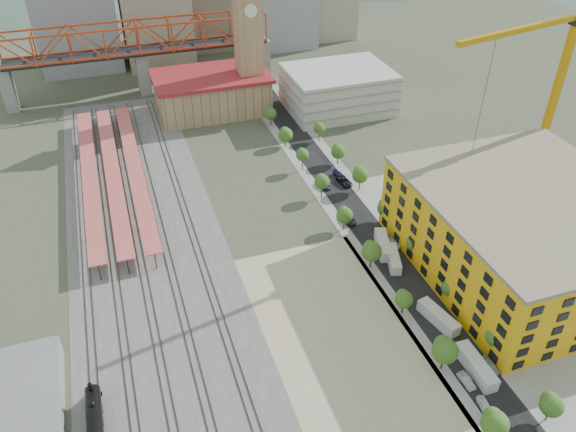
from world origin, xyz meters
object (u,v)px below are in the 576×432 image
object	(u,v)px
site_trailer_c	(393,259)
car_0	(485,406)
construction_building	(526,232)
site_trailer_b	(438,317)
clock_tower	(248,25)
tower_crane	(553,74)
site_trailer_a	(476,366)
site_trailer_d	(383,245)

from	to	relation	value
site_trailer_c	car_0	distance (m)	39.66
construction_building	site_trailer_b	world-z (taller)	construction_building
clock_tower	car_0	bearing A→B (deg)	-87.80
tower_crane	site_trailer_a	distance (m)	73.55
site_trailer_b	site_trailer_c	bearing A→B (deg)	77.11
clock_tower	site_trailer_a	distance (m)	125.78
construction_building	site_trailer_d	size ratio (longest dim) A/B	5.08
tower_crane	car_0	size ratio (longest dim) A/B	13.12
site_trailer_c	site_trailer_d	distance (m)	5.20
site_trailer_c	clock_tower	bearing A→B (deg)	113.07
clock_tower	tower_crane	distance (m)	92.31
tower_crane	site_trailer_a	xyz separation A→B (m)	(-45.97, -47.77, -31.84)
tower_crane	site_trailer_d	size ratio (longest dim) A/B	5.41
site_trailer_d	car_0	distance (m)	44.85
tower_crane	site_trailer_a	size ratio (longest dim) A/B	5.23
site_trailer_a	car_0	bearing A→B (deg)	-111.73
clock_tower	construction_building	xyz separation A→B (m)	(34.00, -99.99, -19.29)
clock_tower	site_trailer_b	world-z (taller)	clock_tower
site_trailer_a	construction_building	bearing A→B (deg)	41.41
tower_crane	site_trailer_d	distance (m)	56.90
site_trailer_d	site_trailer_a	bearing A→B (deg)	-73.02
clock_tower	site_trailer_b	xyz separation A→B (m)	(8.00, -109.59, -27.36)
clock_tower	car_0	xyz separation A→B (m)	(5.00, -129.86, -28.00)
construction_building	site_trailer_b	size ratio (longest dim) A/B	5.18
site_trailer_b	site_trailer_c	distance (m)	19.28
car_0	tower_crane	bearing A→B (deg)	57.36
site_trailer_b	site_trailer_a	bearing A→B (deg)	-102.89
construction_building	site_trailer_c	size ratio (longest dim) A/B	5.66
clock_tower	site_trailer_c	size ratio (longest dim) A/B	5.82
clock_tower	site_trailer_c	bearing A→B (deg)	-84.94
site_trailer_a	site_trailer_d	size ratio (longest dim) A/B	1.03
site_trailer_a	site_trailer_d	bearing A→B (deg)	90.50
tower_crane	car_0	distance (m)	80.59
clock_tower	site_trailer_b	size ratio (longest dim) A/B	5.32
site_trailer_a	site_trailer_b	world-z (taller)	site_trailer_a
construction_building	site_trailer_a	size ratio (longest dim) A/B	4.92
car_0	construction_building	bearing A→B (deg)	54.82
tower_crane	site_trailer_c	size ratio (longest dim) A/B	6.03
clock_tower	site_trailer_d	world-z (taller)	clock_tower
site_trailer_a	site_trailer_b	size ratio (longest dim) A/B	1.05
construction_building	site_trailer_a	distance (m)	35.32
site_trailer_b	site_trailer_d	bearing A→B (deg)	77.11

